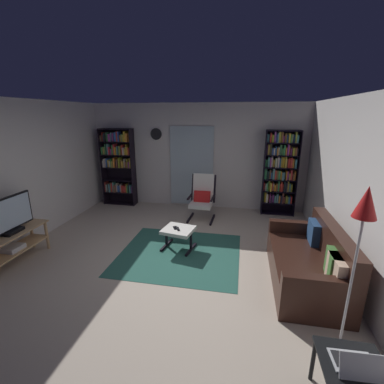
# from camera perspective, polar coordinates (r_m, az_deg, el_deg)

# --- Properties ---
(ground_plane) EXTENTS (7.02, 7.02, 0.00)m
(ground_plane) POSITION_cam_1_polar(r_m,az_deg,el_deg) (4.57, -5.56, -14.54)
(ground_plane) COLOR #BFAE9B
(wall_back) EXTENTS (5.60, 0.06, 2.60)m
(wall_back) POSITION_cam_1_polar(r_m,az_deg,el_deg) (6.83, 0.98, 7.55)
(wall_back) COLOR silver
(wall_back) RESTS_ON ground
(wall_left) EXTENTS (0.06, 6.00, 2.60)m
(wall_left) POSITION_cam_1_polar(r_m,az_deg,el_deg) (5.48, -34.24, 2.53)
(wall_left) COLOR silver
(wall_left) RESTS_ON ground
(wall_right) EXTENTS (0.06, 6.00, 2.60)m
(wall_right) POSITION_cam_1_polar(r_m,az_deg,el_deg) (4.19, 32.05, -0.57)
(wall_right) COLOR silver
(wall_right) RESTS_ON ground
(glass_door_panel) EXTENTS (1.10, 0.01, 2.00)m
(glass_door_panel) POSITION_cam_1_polar(r_m,az_deg,el_deg) (6.83, -0.08, 5.42)
(glass_door_panel) COLOR silver
(area_rug) EXTENTS (2.04, 1.84, 0.01)m
(area_rug) POSITION_cam_1_polar(r_m,az_deg,el_deg) (4.78, -2.65, -12.93)
(area_rug) COLOR #2A5F52
(area_rug) RESTS_ON ground
(tv_stand) EXTENTS (0.40, 1.16, 0.54)m
(tv_stand) POSITION_cam_1_polar(r_m,az_deg,el_deg) (5.19, -33.63, -9.11)
(tv_stand) COLOR tan
(tv_stand) RESTS_ON ground
(television) EXTENTS (0.20, 0.88, 0.58)m
(television) POSITION_cam_1_polar(r_m,az_deg,el_deg) (5.03, -34.38, -4.30)
(television) COLOR black
(television) RESTS_ON tv_stand
(bookshelf_near_tv) EXTENTS (0.85, 0.30, 1.99)m
(bookshelf_near_tv) POSITION_cam_1_polar(r_m,az_deg,el_deg) (7.28, -15.42, 5.98)
(bookshelf_near_tv) COLOR black
(bookshelf_near_tv) RESTS_ON ground
(bookshelf_near_sofa) EXTENTS (0.76, 0.30, 1.99)m
(bookshelf_near_sofa) POSITION_cam_1_polar(r_m,az_deg,el_deg) (6.62, 18.19, 4.39)
(bookshelf_near_sofa) COLOR black
(bookshelf_near_sofa) RESTS_ON ground
(leather_sofa) EXTENTS (0.87, 1.77, 0.85)m
(leather_sofa) POSITION_cam_1_polar(r_m,az_deg,el_deg) (4.25, 23.80, -13.65)
(leather_sofa) COLOR #331C14
(leather_sofa) RESTS_ON ground
(lounge_armchair) EXTENTS (0.59, 0.67, 1.02)m
(lounge_armchair) POSITION_cam_1_polar(r_m,az_deg,el_deg) (6.12, 2.20, -0.85)
(lounge_armchair) COLOR black
(lounge_armchair) RESTS_ON ground
(ottoman) EXTENTS (0.60, 0.57, 0.39)m
(ottoman) POSITION_cam_1_polar(r_m,az_deg,el_deg) (4.82, -2.92, -8.49)
(ottoman) COLOR white
(ottoman) RESTS_ON ground
(tv_remote) EXTENTS (0.10, 0.15, 0.02)m
(tv_remote) POSITION_cam_1_polar(r_m,az_deg,el_deg) (4.76, -3.00, -7.82)
(tv_remote) COLOR black
(tv_remote) RESTS_ON ottoman
(cell_phone) EXTENTS (0.12, 0.16, 0.01)m
(cell_phone) POSITION_cam_1_polar(r_m,az_deg,el_deg) (4.81, -3.56, -7.60)
(cell_phone) COLOR black
(cell_phone) RESTS_ON ottoman
(floor_lamp_by_sofa) EXTENTS (0.22, 0.22, 1.76)m
(floor_lamp_by_sofa) POSITION_cam_1_polar(r_m,az_deg,el_deg) (2.76, 32.55, -5.30)
(floor_lamp_by_sofa) COLOR #A5A5AD
(floor_lamp_by_sofa) RESTS_ON ground
(side_table) EXTENTS (0.50, 0.50, 0.46)m
(side_table) POSITION_cam_1_polar(r_m,az_deg,el_deg) (2.84, 30.83, -30.18)
(side_table) COLOR black
(side_table) RESTS_ON ground
(laptop) EXTENTS (0.33, 0.29, 0.20)m
(laptop) POSITION_cam_1_polar(r_m,az_deg,el_deg) (2.71, 31.74, -28.70)
(laptop) COLOR #B7BABF
(laptop) RESTS_ON side_table
(wall_clock) EXTENTS (0.29, 0.03, 0.29)m
(wall_clock) POSITION_cam_1_polar(r_m,az_deg,el_deg) (6.95, -7.63, 12.12)
(wall_clock) COLOR silver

